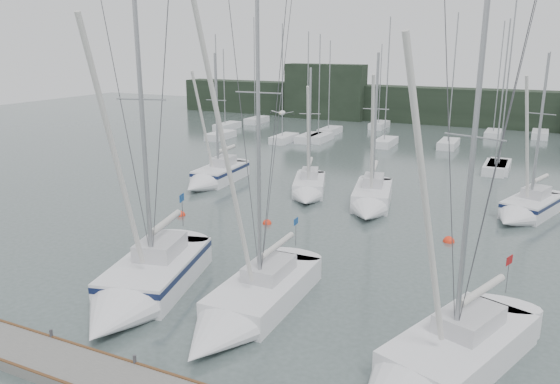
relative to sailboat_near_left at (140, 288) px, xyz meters
The scene contains 15 objects.
ground 5.46m from the sailboat_near_left, ahead, with size 160.00×160.00×0.00m, color #465552.
far_treeline 61.91m from the sailboat_near_left, 84.99° to the left, with size 90.00×4.00×5.00m, color black.
far_building_left 61.50m from the sailboat_near_left, 103.75° to the left, with size 12.00×3.00×8.00m, color black.
mast_forest 44.76m from the sailboat_near_left, 85.57° to the left, with size 53.27×26.16×14.85m.
sailboat_near_left is the anchor object (origin of this frame).
sailboat_near_center 4.98m from the sailboat_near_left, ahead, with size 3.00×9.70×15.67m.
sailboat_near_right 12.78m from the sailboat_near_left, ahead, with size 5.94×9.71×13.99m.
sailboat_mid_a 20.62m from the sailboat_near_left, 113.81° to the left, with size 3.00×8.07×11.13m.
sailboat_mid_b 18.96m from the sailboat_near_left, 89.96° to the left, with size 4.43×7.37×10.08m.
sailboat_mid_c 18.54m from the sailboat_near_left, 73.89° to the left, with size 4.06×8.32×11.24m.
sailboat_mid_d 25.05m from the sailboat_near_left, 53.94° to the left, with size 4.56×7.44×11.30m.
buoy_a 12.03m from the sailboat_near_left, 89.37° to the left, with size 0.57×0.57×0.57m, color #F73115.
buoy_b 17.62m from the sailboat_near_left, 51.06° to the left, with size 0.66×0.66×0.66m, color #F73115.
buoy_c 12.50m from the sailboat_near_left, 117.81° to the left, with size 0.62×0.62×0.62m, color #F73115.
seagull 9.97m from the sailboat_near_left, 23.02° to the left, with size 0.94×0.42×0.19m.
Camera 1 is at (9.78, -16.82, 11.13)m, focal length 35.00 mm.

